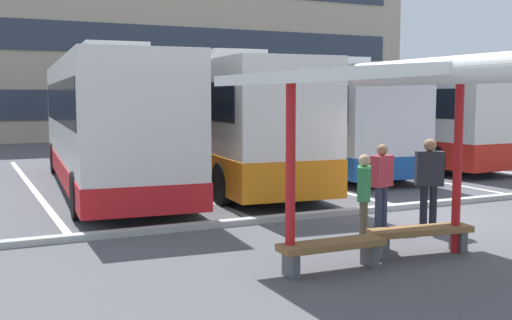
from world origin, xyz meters
TOP-DOWN VIEW (x-y plane):
  - ground_plane at (0.00, 0.00)m, footprint 160.00×160.00m
  - terminal_building at (0.03, 33.03)m, footprint 38.48×14.48m
  - coach_bus_0 at (-5.50, 7.26)m, footprint 3.40×11.79m
  - coach_bus_1 at (-2.14, 7.77)m, footprint 3.44×12.33m
  - coach_bus_2 at (1.95, 8.53)m, footprint 3.49×10.26m
  - coach_bus_3 at (5.49, 9.96)m, footprint 3.08×12.50m
  - lane_stripe_0 at (-7.38, 8.58)m, footprint 0.16×14.00m
  - lane_stripe_1 at (-3.69, 8.58)m, footprint 0.16×14.00m
  - lane_stripe_2 at (0.00, 8.58)m, footprint 0.16×14.00m
  - lane_stripe_3 at (3.69, 8.58)m, footprint 0.16×14.00m
  - lane_stripe_4 at (7.38, 8.58)m, footprint 0.16×14.00m
  - waiting_shelter_0 at (-3.41, -2.54)m, footprint 4.07×5.12m
  - bench_0 at (-4.31, -2.36)m, footprint 1.64×0.45m
  - bench_1 at (-2.51, -2.16)m, footprint 1.78×0.63m
  - platform_kerb at (0.00, 1.21)m, footprint 44.00×0.24m
  - waiting_passenger_0 at (-1.20, -0.84)m, footprint 0.55×0.43m
  - waiting_passenger_1 at (-1.79, -0.16)m, footprint 0.51×0.34m
  - waiting_passenger_3 at (-2.91, -1.17)m, footprint 0.44×0.49m

SIDE VIEW (x-z plane):
  - ground_plane at x=0.00m, z-range 0.00..0.00m
  - lane_stripe_0 at x=-7.38m, z-range 0.00..0.01m
  - lane_stripe_1 at x=-3.69m, z-range 0.00..0.01m
  - lane_stripe_2 at x=0.00m, z-range 0.00..0.01m
  - lane_stripe_3 at x=3.69m, z-range 0.00..0.01m
  - lane_stripe_4 at x=7.38m, z-range 0.00..0.01m
  - platform_kerb at x=0.00m, z-range 0.00..0.12m
  - bench_0 at x=-4.31m, z-range 0.11..0.56m
  - bench_1 at x=-2.51m, z-range 0.11..0.56m
  - waiting_passenger_3 at x=-2.91m, z-range 0.11..1.66m
  - waiting_passenger_1 at x=-1.79m, z-range 0.12..1.74m
  - waiting_passenger_0 at x=-1.20m, z-range 0.15..1.90m
  - coach_bus_3 at x=5.49m, z-range -0.14..3.54m
  - coach_bus_1 at x=-2.14m, z-range -0.14..3.64m
  - coach_bus_2 at x=1.95m, z-range -0.11..3.65m
  - coach_bus_0 at x=-5.50m, z-range -0.09..3.73m
  - waiting_shelter_0 at x=-3.41m, z-range 1.28..4.38m
  - terminal_building at x=0.03m, z-range -1.37..16.53m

